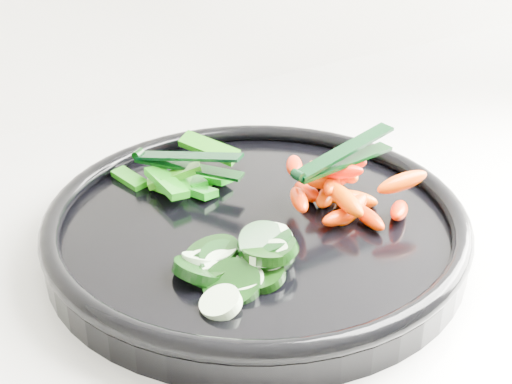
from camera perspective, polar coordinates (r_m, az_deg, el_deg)
veggie_tray at (r=0.63m, az=0.00°, el=-2.74°), size 0.45×0.45×0.04m
cucumber_pile at (r=0.57m, az=-1.52°, el=-5.58°), size 0.12×0.10×0.04m
carrot_pile at (r=0.65m, az=6.80°, el=0.13°), size 0.12×0.14×0.05m
pepper_pile at (r=0.69m, az=-5.80°, el=1.23°), size 0.13×0.11×0.04m
tong_carrot at (r=0.64m, az=6.86°, el=2.77°), size 0.11×0.03×0.02m
tong_pepper at (r=0.68m, az=-5.71°, el=2.46°), size 0.08×0.10×0.02m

